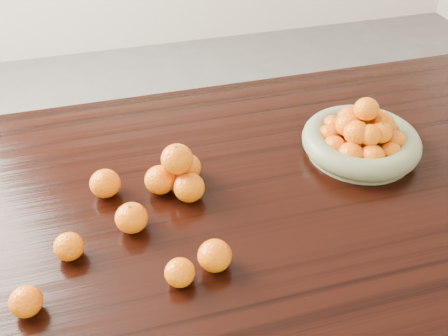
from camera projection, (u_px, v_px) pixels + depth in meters
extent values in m
cube|color=black|center=(222.00, 195.00, 1.24)|extent=(2.00, 1.00, 0.04)
cube|color=black|center=(419.00, 155.00, 1.99)|extent=(0.08, 0.08, 0.71)
cylinder|color=#717556|center=(359.00, 150.00, 1.34)|extent=(0.28, 0.28, 0.01)
torus|color=#717556|center=(361.00, 141.00, 1.32)|extent=(0.31, 0.31, 0.06)
ellipsoid|color=orange|center=(386.00, 130.00, 1.35)|extent=(0.06, 0.06, 0.06)
ellipsoid|color=orange|center=(370.00, 124.00, 1.38)|extent=(0.06, 0.06, 0.06)
ellipsoid|color=orange|center=(352.00, 122.00, 1.38)|extent=(0.06, 0.06, 0.06)
ellipsoid|color=orange|center=(333.00, 126.00, 1.37)|extent=(0.06, 0.06, 0.06)
ellipsoid|color=orange|center=(328.00, 135.00, 1.33)|extent=(0.06, 0.06, 0.06)
ellipsoid|color=orange|center=(334.00, 147.00, 1.29)|extent=(0.06, 0.06, 0.06)
ellipsoid|color=orange|center=(351.00, 155.00, 1.26)|extent=(0.07, 0.07, 0.06)
ellipsoid|color=orange|center=(372.00, 157.00, 1.25)|extent=(0.07, 0.07, 0.06)
ellipsoid|color=orange|center=(390.00, 153.00, 1.27)|extent=(0.06, 0.06, 0.06)
ellipsoid|color=orange|center=(394.00, 142.00, 1.31)|extent=(0.07, 0.07, 0.06)
ellipsoid|color=orange|center=(364.00, 139.00, 1.32)|extent=(0.06, 0.06, 0.06)
ellipsoid|color=orange|center=(373.00, 117.00, 1.32)|extent=(0.06, 0.06, 0.05)
ellipsoid|color=orange|center=(362.00, 115.00, 1.33)|extent=(0.06, 0.06, 0.06)
ellipsoid|color=orange|center=(349.00, 117.00, 1.32)|extent=(0.06, 0.06, 0.06)
ellipsoid|color=orange|center=(348.00, 125.00, 1.29)|extent=(0.07, 0.07, 0.06)
ellipsoid|color=orange|center=(357.00, 133.00, 1.26)|extent=(0.07, 0.07, 0.06)
ellipsoid|color=orange|center=(370.00, 135.00, 1.25)|extent=(0.06, 0.06, 0.05)
ellipsoid|color=orange|center=(381.00, 132.00, 1.26)|extent=(0.06, 0.06, 0.06)
ellipsoid|color=orange|center=(383.00, 123.00, 1.29)|extent=(0.06, 0.06, 0.06)
ellipsoid|color=orange|center=(366.00, 109.00, 1.27)|extent=(0.06, 0.06, 0.06)
ellipsoid|color=orange|center=(189.00, 187.00, 1.18)|extent=(0.07, 0.07, 0.07)
ellipsoid|color=orange|center=(186.00, 167.00, 1.24)|extent=(0.07, 0.07, 0.07)
ellipsoid|color=orange|center=(160.00, 180.00, 1.20)|extent=(0.07, 0.07, 0.07)
ellipsoid|color=orange|center=(177.00, 159.00, 1.17)|extent=(0.08, 0.08, 0.07)
ellipsoid|color=orange|center=(132.00, 218.00, 1.10)|extent=(0.07, 0.07, 0.07)
ellipsoid|color=orange|center=(180.00, 273.00, 0.99)|extent=(0.06, 0.06, 0.06)
ellipsoid|color=orange|center=(215.00, 256.00, 1.01)|extent=(0.07, 0.07, 0.07)
ellipsoid|color=orange|center=(105.00, 183.00, 1.19)|extent=(0.07, 0.07, 0.07)
ellipsoid|color=orange|center=(69.00, 247.00, 1.04)|extent=(0.06, 0.06, 0.06)
ellipsoid|color=orange|center=(26.00, 302.00, 0.93)|extent=(0.06, 0.06, 0.06)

